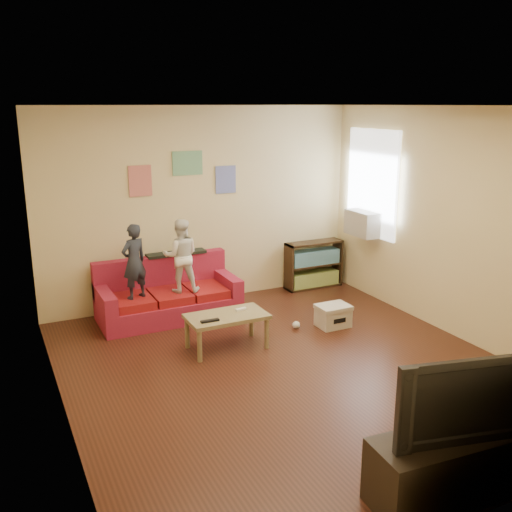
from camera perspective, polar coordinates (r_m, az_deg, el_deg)
name	(u,v)px	position (r m, az deg, el deg)	size (l,w,h in m)	color
room_shell	(291,246)	(5.68, 3.52, 1.04)	(4.52, 5.02, 2.72)	#421F13
sofa	(168,297)	(7.57, -8.83, -4.10)	(1.80, 0.83, 0.79)	#A21D39
child_a	(134,262)	(7.14, -12.09, -0.54)	(0.34, 0.22, 0.94)	#262B37
child_b	(181,256)	(7.29, -7.53, 0.03)	(0.46, 0.36, 0.95)	white
coffee_table	(227,319)	(6.51, -2.95, -6.35)	(0.91, 0.50, 0.41)	#8C7C52
remote	(210,321)	(6.30, -4.63, -6.47)	(0.21, 0.05, 0.02)	black
game_controller	(241,309)	(6.60, -1.52, -5.36)	(0.13, 0.04, 0.03)	white
bookshelf	(314,267)	(8.70, 5.78, -1.09)	(0.89, 0.27, 0.71)	black
window	(372,183)	(8.20, 11.54, 7.14)	(0.04, 1.08, 1.48)	white
ac_unit	(363,223)	(8.22, 10.67, 3.24)	(0.28, 0.55, 0.35)	#B7B2A3
artwork_left	(140,181)	(7.58, -11.50, 7.37)	(0.30, 0.01, 0.40)	#D87266
artwork_center	(187,163)	(7.75, -6.87, 9.20)	(0.42, 0.01, 0.32)	#72B27F
artwork_right	(226,180)	(7.97, -3.05, 7.64)	(0.30, 0.01, 0.38)	#727FCC
file_box	(333,316)	(7.26, 7.72, -5.93)	(0.41, 0.31, 0.28)	beige
tv_stand	(455,465)	(4.53, 19.27, -19.09)	(1.28, 0.43, 0.48)	black
television	(462,394)	(4.26, 19.92, -12.88)	(1.09, 0.14, 0.63)	black
tissue	(296,325)	(7.18, 4.05, -6.88)	(0.09, 0.09, 0.09)	silver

